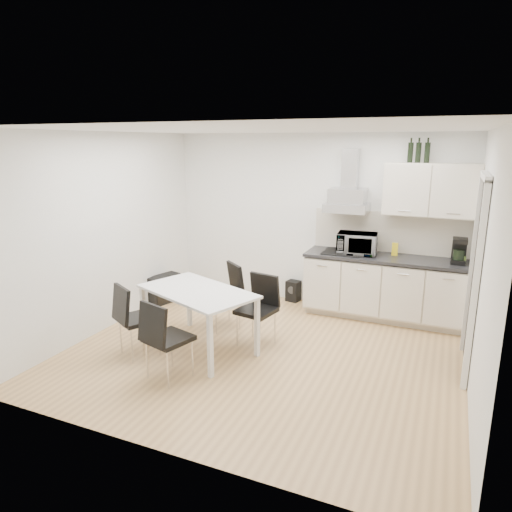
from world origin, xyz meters
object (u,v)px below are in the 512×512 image
at_px(kitchenette, 389,262).
at_px(dining_table, 197,297).
at_px(chair_near_right, 169,339).
at_px(guitar_amp, 164,289).
at_px(floor_speaker, 293,291).
at_px(chair_far_left, 223,297).
at_px(chair_far_right, 256,312).
at_px(chair_near_left, 139,319).

height_order(kitchenette, dining_table, kitchenette).
xyz_separation_m(chair_near_right, guitar_amp, (-1.43, 1.97, -0.22)).
height_order(dining_table, floor_speaker, dining_table).
distance_m(chair_far_left, chair_far_right, 0.72).
height_order(dining_table, chair_far_right, chair_far_right).
bearing_deg(chair_near_right, chair_far_right, 80.89).
relative_size(chair_far_right, chair_near_left, 1.00).
bearing_deg(chair_near_right, kitchenette, 71.00).
distance_m(kitchenette, chair_near_right, 3.29).
xyz_separation_m(kitchenette, chair_far_left, (-2.00, -1.23, -0.39)).
height_order(kitchenette, chair_near_left, kitchenette).
relative_size(chair_near_left, guitar_amp, 1.55).
bearing_deg(chair_near_left, chair_far_right, 63.13).
xyz_separation_m(chair_far_right, chair_near_right, (-0.53, -1.12, 0.00)).
relative_size(dining_table, guitar_amp, 2.84).
bearing_deg(kitchenette, chair_near_left, -137.17).
height_order(chair_near_left, chair_near_right, same).
xyz_separation_m(dining_table, chair_far_right, (0.61, 0.37, -0.23)).
distance_m(kitchenette, guitar_amp, 3.44).
distance_m(chair_far_left, guitar_amp, 1.43).
height_order(chair_far_right, floor_speaker, chair_far_right).
distance_m(dining_table, chair_near_left, 0.73).
relative_size(dining_table, chair_near_left, 1.83).
relative_size(chair_far_left, chair_far_right, 1.00).
bearing_deg(kitchenette, chair_near_right, -125.20).
bearing_deg(kitchenette, guitar_amp, -168.05).
relative_size(guitar_amp, floor_speaker, 1.72).
relative_size(kitchenette, dining_table, 1.57).
distance_m(kitchenette, dining_table, 2.76).
relative_size(dining_table, chair_far_left, 1.83).
bearing_deg(chair_far_left, dining_table, 131.63).
height_order(chair_far_right, chair_near_left, same).
relative_size(chair_far_left, guitar_amp, 1.55).
bearing_deg(chair_near_right, dining_table, 112.25).
bearing_deg(dining_table, chair_near_right, -62.31).
bearing_deg(chair_far_left, guitar_amp, 17.36).
bearing_deg(chair_near_right, floor_speaker, 97.62).
xyz_separation_m(chair_far_right, floor_speaker, (-0.10, 1.72, -0.27)).
distance_m(chair_near_left, guitar_amp, 1.83).
height_order(chair_near_left, floor_speaker, chair_near_left).
bearing_deg(guitar_amp, chair_far_left, -6.33).
bearing_deg(chair_near_right, chair_far_left, 110.55).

